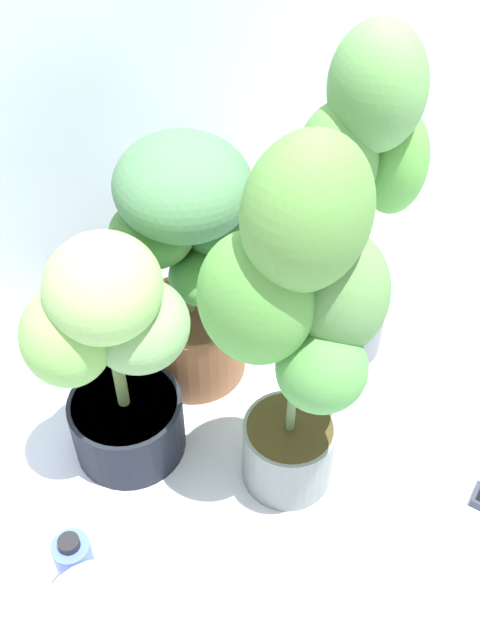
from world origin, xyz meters
name	(u,v)px	position (x,y,z in m)	size (l,w,h in m)	color
ground_plane	(306,494)	(0.00, 0.00, 0.00)	(8.00, 8.00, 0.00)	silver
potted_plant_back_center	(189,257)	(-0.03, 0.49, 0.40)	(0.43, 0.36, 0.70)	brown
potted_plant_back_left	(112,351)	(-0.30, 0.35, 0.36)	(0.43, 0.35, 0.65)	black
potted_plant_center	(300,316)	(-0.01, 0.07, 0.55)	(0.40, 0.37, 0.94)	slate
potted_plant_back_right	(360,188)	(0.36, 0.35, 0.53)	(0.37, 0.27, 0.93)	slate
floor_fan	(103,634)	(-0.56, -0.17, 0.28)	(0.31, 0.31, 0.41)	#262328
nutrient_bottle	(78,570)	(-0.54, 0.05, 0.11)	(0.08, 0.08, 0.23)	#4760B5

